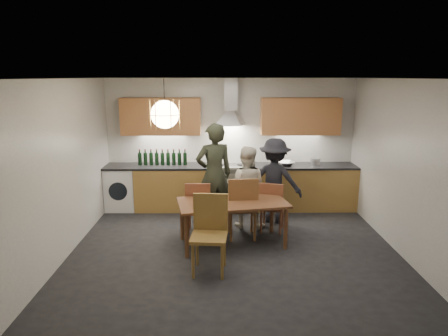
{
  "coord_description": "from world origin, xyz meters",
  "views": [
    {
      "loc": [
        -0.22,
        -5.81,
        2.63
      ],
      "look_at": [
        -0.15,
        0.4,
        1.2
      ],
      "focal_mm": 32.0,
      "sensor_mm": 36.0,
      "label": 1
    }
  ],
  "objects_px": {
    "chair_back_left": "(198,205)",
    "person_left": "(214,175)",
    "person_right": "(274,181)",
    "dining_table": "(232,206)",
    "chair_front": "(210,228)",
    "person_mid": "(246,187)",
    "stock_pot": "(315,162)",
    "mixing_bowl": "(286,163)",
    "wine_bottles": "(162,157)"
  },
  "relations": [
    {
      "from": "chair_front",
      "to": "wine_bottles",
      "type": "height_order",
      "value": "wine_bottles"
    },
    {
      "from": "stock_pot",
      "to": "wine_bottles",
      "type": "distance_m",
      "value": 3.05
    },
    {
      "from": "dining_table",
      "to": "chair_front",
      "type": "bearing_deg",
      "value": -122.62
    },
    {
      "from": "wine_bottles",
      "to": "person_mid",
      "type": "bearing_deg",
      "value": -32.6
    },
    {
      "from": "chair_front",
      "to": "person_mid",
      "type": "bearing_deg",
      "value": 74.83
    },
    {
      "from": "person_right",
      "to": "stock_pot",
      "type": "relative_size",
      "value": 8.35
    },
    {
      "from": "chair_back_left",
      "to": "person_mid",
      "type": "bearing_deg",
      "value": -154.63
    },
    {
      "from": "chair_back_left",
      "to": "person_right",
      "type": "bearing_deg",
      "value": -154.93
    },
    {
      "from": "person_mid",
      "to": "stock_pot",
      "type": "bearing_deg",
      "value": -133.67
    },
    {
      "from": "chair_back_left",
      "to": "person_left",
      "type": "bearing_deg",
      "value": -117.17
    },
    {
      "from": "wine_bottles",
      "to": "stock_pot",
      "type": "bearing_deg",
      "value": -1.02
    },
    {
      "from": "person_mid",
      "to": "wine_bottles",
      "type": "relative_size",
      "value": 1.49
    },
    {
      "from": "dining_table",
      "to": "mixing_bowl",
      "type": "height_order",
      "value": "mixing_bowl"
    },
    {
      "from": "person_left",
      "to": "wine_bottles",
      "type": "relative_size",
      "value": 1.89
    },
    {
      "from": "chair_back_left",
      "to": "person_left",
      "type": "xyz_separation_m",
      "value": [
        0.26,
        0.5,
        0.39
      ]
    },
    {
      "from": "person_right",
      "to": "wine_bottles",
      "type": "relative_size",
      "value": 1.59
    },
    {
      "from": "person_right",
      "to": "dining_table",
      "type": "bearing_deg",
      "value": 69.76
    },
    {
      "from": "chair_back_left",
      "to": "mixing_bowl",
      "type": "distance_m",
      "value": 2.19
    },
    {
      "from": "person_right",
      "to": "wine_bottles",
      "type": "distance_m",
      "value": 2.29
    },
    {
      "from": "dining_table",
      "to": "person_left",
      "type": "relative_size",
      "value": 0.98
    },
    {
      "from": "mixing_bowl",
      "to": "chair_back_left",
      "type": "bearing_deg",
      "value": -141.21
    },
    {
      "from": "stock_pot",
      "to": "wine_bottles",
      "type": "relative_size",
      "value": 0.19
    },
    {
      "from": "dining_table",
      "to": "stock_pot",
      "type": "distance_m",
      "value": 2.47
    },
    {
      "from": "person_mid",
      "to": "person_right",
      "type": "relative_size",
      "value": 0.94
    },
    {
      "from": "chair_back_left",
      "to": "person_left",
      "type": "height_order",
      "value": "person_left"
    },
    {
      "from": "person_mid",
      "to": "stock_pot",
      "type": "relative_size",
      "value": 7.81
    },
    {
      "from": "person_left",
      "to": "mixing_bowl",
      "type": "relative_size",
      "value": 5.59
    },
    {
      "from": "person_mid",
      "to": "mixing_bowl",
      "type": "distance_m",
      "value": 1.31
    },
    {
      "from": "chair_front",
      "to": "wine_bottles",
      "type": "xyz_separation_m",
      "value": [
        -1.0,
        2.66,
        0.45
      ]
    },
    {
      "from": "dining_table",
      "to": "wine_bottles",
      "type": "xyz_separation_m",
      "value": [
        -1.34,
        1.81,
        0.43
      ]
    },
    {
      "from": "chair_front",
      "to": "dining_table",
      "type": "bearing_deg",
      "value": 73.19
    },
    {
      "from": "person_right",
      "to": "wine_bottles",
      "type": "height_order",
      "value": "person_right"
    },
    {
      "from": "chair_front",
      "to": "mixing_bowl",
      "type": "relative_size",
      "value": 3.22
    },
    {
      "from": "chair_back_left",
      "to": "chair_front",
      "type": "height_order",
      "value": "chair_front"
    },
    {
      "from": "chair_front",
      "to": "person_left",
      "type": "distance_m",
      "value": 1.78
    },
    {
      "from": "dining_table",
      "to": "person_mid",
      "type": "xyz_separation_m",
      "value": [
        0.26,
        0.79,
        0.1
      ]
    },
    {
      "from": "dining_table",
      "to": "wine_bottles",
      "type": "bearing_deg",
      "value": 115.7
    },
    {
      "from": "person_left",
      "to": "person_right",
      "type": "distance_m",
      "value": 1.11
    },
    {
      "from": "chair_back_left",
      "to": "wine_bottles",
      "type": "height_order",
      "value": "wine_bottles"
    },
    {
      "from": "person_mid",
      "to": "mixing_bowl",
      "type": "bearing_deg",
      "value": -119.14
    },
    {
      "from": "chair_front",
      "to": "person_left",
      "type": "bearing_deg",
      "value": 93.78
    },
    {
      "from": "person_mid",
      "to": "stock_pot",
      "type": "height_order",
      "value": "person_mid"
    },
    {
      "from": "person_mid",
      "to": "mixing_bowl",
      "type": "height_order",
      "value": "person_mid"
    },
    {
      "from": "mixing_bowl",
      "to": "stock_pot",
      "type": "bearing_deg",
      "value": 0.57
    },
    {
      "from": "person_left",
      "to": "mixing_bowl",
      "type": "bearing_deg",
      "value": -167.45
    },
    {
      "from": "chair_back_left",
      "to": "person_right",
      "type": "height_order",
      "value": "person_right"
    },
    {
      "from": "chair_front",
      "to": "person_right",
      "type": "relative_size",
      "value": 0.68
    },
    {
      "from": "dining_table",
      "to": "chair_front",
      "type": "xyz_separation_m",
      "value": [
        -0.34,
        -0.84,
        -0.02
      ]
    },
    {
      "from": "chair_back_left",
      "to": "wine_bottles",
      "type": "xyz_separation_m",
      "value": [
        -0.78,
        1.41,
        0.53
      ]
    },
    {
      "from": "person_left",
      "to": "chair_front",
      "type": "bearing_deg",
      "value": 70.47
    }
  ]
}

